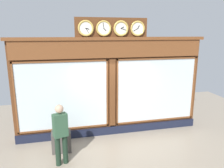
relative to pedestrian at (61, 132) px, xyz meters
The scene contains 4 objects.
shop_facade 2.46m from the pedestrian, 137.60° to the right, with size 6.48×0.42×3.95m.
pedestrian is the anchor object (origin of this frame).
planter_box 0.91m from the pedestrian, 89.36° to the right, with size 0.56×0.36×0.63m, color #4C4742.
planter_shrub 0.68m from the pedestrian, 89.36° to the right, with size 0.38×0.38×0.38m, color #285623.
Camera 1 is at (1.59, 6.82, 3.46)m, focal length 34.51 mm.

